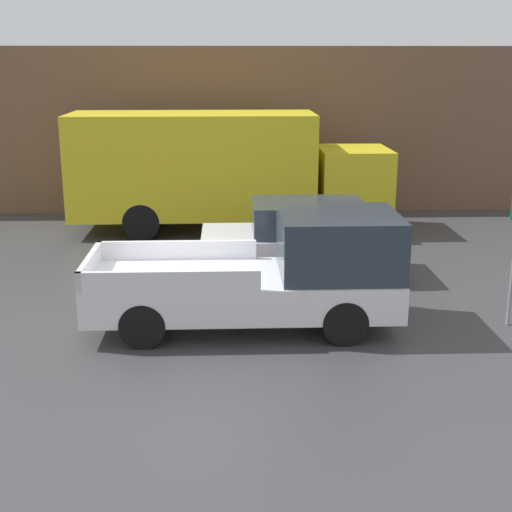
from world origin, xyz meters
The scene contains 6 objects.
ground_plane centered at (0.00, 0.00, 0.00)m, with size 60.00×60.00×0.00m, color #3D3D3F.
building_wall centered at (0.00, 9.69, 2.53)m, with size 28.00×0.15×5.05m.
pickup_truck centered at (1.55, -0.32, 0.97)m, with size 5.51×2.11×2.08m.
car centered at (2.40, 2.73, 0.84)m, with size 4.41×1.98×1.68m.
delivery_truck centered at (0.48, 7.15, 1.76)m, with size 8.76×2.39×3.27m.
newspaper_box centered at (-2.70, 9.36, 0.53)m, with size 0.45×0.40×1.06m.
Camera 1 is at (0.74, -12.50, 4.73)m, focal length 50.00 mm.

